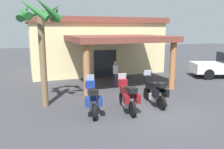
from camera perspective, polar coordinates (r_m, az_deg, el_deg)
name	(u,v)px	position (r m, az deg, el deg)	size (l,w,h in m)	color
ground_plane	(156,111)	(10.81, 10.85, -8.93)	(80.00, 80.00, 0.00)	#38383D
motel_building	(94,44)	(20.75, -4.65, 7.55)	(11.52, 12.75, 4.62)	beige
motorcycle_blue	(92,98)	(10.12, -5.02, -6.00)	(0.79, 2.21, 1.61)	black
motorcycle_maroon	(127,96)	(10.44, 3.87, -5.44)	(0.73, 2.21, 1.61)	black
motorcycle_black	(154,91)	(11.46, 10.60, -4.09)	(0.71, 2.21, 1.61)	black
pedestrian	(115,72)	(14.95, 0.86, 0.72)	(0.32, 0.53, 1.66)	#3F334C
palm_tree_roadside	(40,25)	(11.15, -17.62, 11.85)	(2.15, 2.19, 5.10)	brown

